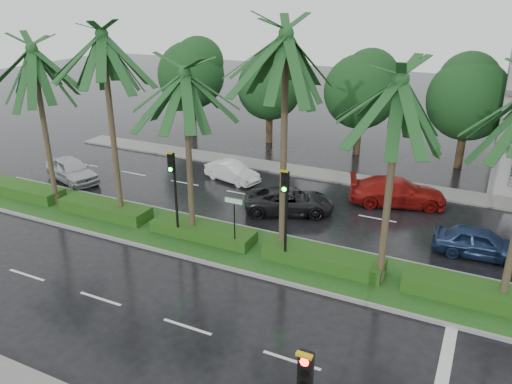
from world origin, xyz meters
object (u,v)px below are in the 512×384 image
at_px(car_white, 232,172).
at_px(car_red, 397,192).
at_px(car_blue, 480,242).
at_px(street_sign, 234,211).
at_px(signal_median_left, 174,183).
at_px(car_silver, 72,170).
at_px(car_darkgrey, 289,201).

xyz_separation_m(car_white, car_red, (10.00, 0.76, 0.15)).
relative_size(car_red, car_blue, 1.31).
xyz_separation_m(street_sign, car_red, (5.50, 8.87, -1.36)).
bearing_deg(car_red, signal_median_left, 120.03).
relative_size(car_silver, car_blue, 1.09).
distance_m(car_silver, car_blue, 23.51).
relative_size(signal_median_left, car_white, 1.18).
bearing_deg(car_red, car_white, 77.58).
distance_m(car_silver, car_white, 10.00).
height_order(signal_median_left, car_blue, signal_median_left).
xyz_separation_m(signal_median_left, car_darkgrey, (3.50, 5.46, -2.34)).
height_order(car_silver, car_red, car_red).
relative_size(car_silver, car_red, 0.84).
bearing_deg(car_red, car_blue, -150.60).
height_order(signal_median_left, car_darkgrey, signal_median_left).
bearing_deg(street_sign, car_red, 58.19).
bearing_deg(car_blue, car_silver, 89.43).
bearing_deg(street_sign, car_silver, 164.48).
height_order(street_sign, car_blue, street_sign).
bearing_deg(car_darkgrey, car_white, 36.69).
xyz_separation_m(street_sign, car_silver, (-13.49, 3.75, -1.38)).
bearing_deg(signal_median_left, car_white, 100.26).
bearing_deg(car_white, signal_median_left, -155.36).
xyz_separation_m(signal_median_left, car_silver, (-10.49, 3.93, -2.25)).
distance_m(signal_median_left, car_white, 8.76).
xyz_separation_m(street_sign, car_darkgrey, (0.50, 5.27, -1.46)).
relative_size(car_silver, car_white, 1.19).
distance_m(street_sign, car_silver, 14.07).
bearing_deg(street_sign, car_darkgrey, 84.58).
bearing_deg(car_darkgrey, car_silver, 72.46).
relative_size(car_white, car_red, 0.70).
xyz_separation_m(street_sign, car_blue, (10.00, 4.54, -1.44)).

